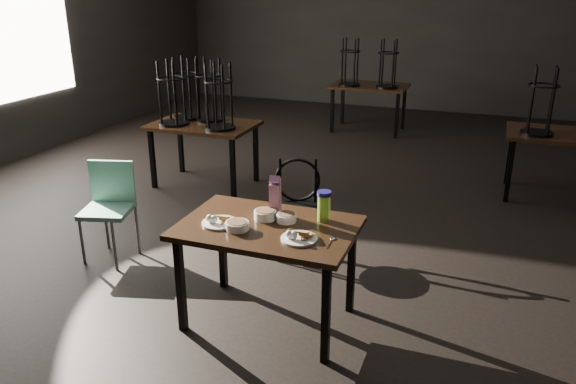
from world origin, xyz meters
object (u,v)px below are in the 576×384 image
at_px(water_bottle, 324,206).
at_px(bentwood_chair, 297,201).
at_px(school_chair, 109,202).
at_px(main_table, 268,236).
at_px(juice_carton, 275,197).

distance_m(water_bottle, bentwood_chair, 1.03).
bearing_deg(school_chair, main_table, -31.17).
bearing_deg(juice_carton, school_chair, 170.40).
xyz_separation_m(bentwood_chair, school_chair, (-1.52, -0.57, -0.00)).
xyz_separation_m(main_table, school_chair, (-1.68, 0.47, -0.16)).
height_order(bentwood_chair, school_chair, bentwood_chair).
relative_size(main_table, bentwood_chair, 1.37).
distance_m(main_table, water_bottle, 0.44).
relative_size(main_table, school_chair, 1.40).
bearing_deg(water_bottle, juice_carton, -177.18).
relative_size(juice_carton, bentwood_chair, 0.33).
height_order(water_bottle, school_chair, water_bottle).
xyz_separation_m(juice_carton, water_bottle, (0.35, 0.02, -0.02)).
xyz_separation_m(main_table, water_bottle, (0.34, 0.21, 0.19)).
relative_size(juice_carton, water_bottle, 1.35).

